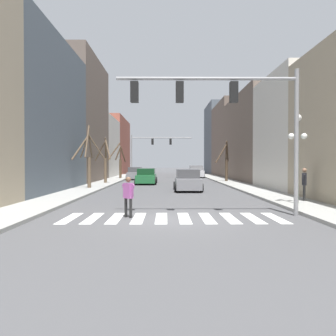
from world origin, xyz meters
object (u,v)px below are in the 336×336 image
at_px(pedestrian_on_left_sidewalk, 128,193).
at_px(street_tree_right_far, 105,161).
at_px(car_parked_left_near, 146,177).
at_px(street_tree_left_mid, 226,162).
at_px(car_driving_toward_lane, 135,174).
at_px(street_tree_right_mid, 88,160).
at_px(car_parked_right_far, 188,181).
at_px(street_lamp_right_corner, 298,140).
at_px(street_tree_right_near, 120,161).
at_px(car_parked_right_near, 196,172).
at_px(traffic_signal_far, 150,146).
at_px(traffic_signal_near, 228,106).
at_px(pedestrian_waiting_at_curb, 304,181).

xyz_separation_m(pedestrian_on_left_sidewalk, street_tree_right_far, (-4.62, 20.01, 1.32)).
relative_size(car_parked_left_near, street_tree_left_mid, 1.10).
distance_m(car_driving_toward_lane, pedestrian_on_left_sidewalk, 28.83).
bearing_deg(street_tree_right_far, street_tree_right_mid, -91.44).
height_order(car_parked_right_far, car_driving_toward_lane, car_parked_right_far).
relative_size(street_lamp_right_corner, street_tree_right_near, 0.95).
relative_size(car_parked_right_near, street_tree_right_mid, 0.96).
height_order(traffic_signal_far, street_tree_right_far, traffic_signal_far).
height_order(traffic_signal_near, car_parked_right_far, traffic_signal_near).
relative_size(traffic_signal_far, pedestrian_waiting_at_curb, 4.87).
xyz_separation_m(traffic_signal_near, street_tree_left_mid, (4.05, 22.56, -2.23)).
distance_m(car_parked_right_far, car_parked_left_near, 8.97).
bearing_deg(car_parked_right_near, street_tree_right_far, 143.97).
distance_m(car_parked_right_near, car_parked_right_far, 22.37).
bearing_deg(pedestrian_on_left_sidewalk, traffic_signal_far, 131.17).
height_order(pedestrian_waiting_at_curb, pedestrian_on_left_sidewalk, pedestrian_waiting_at_curb).
relative_size(car_parked_left_near, pedestrian_waiting_at_curb, 2.79).
bearing_deg(street_tree_right_near, car_parked_right_near, 24.16).
height_order(car_parked_right_near, pedestrian_on_left_sidewalk, car_parked_right_near).
relative_size(car_driving_toward_lane, car_parked_left_near, 0.86).
distance_m(traffic_signal_far, car_parked_left_near, 12.92).
relative_size(street_tree_right_mid, street_tree_right_far, 1.11).
distance_m(car_parked_right_far, street_tree_right_mid, 8.21).
distance_m(pedestrian_on_left_sidewalk, street_tree_right_mid, 14.35).
bearing_deg(traffic_signal_near, street_lamp_right_corner, 35.45).
distance_m(car_parked_right_far, pedestrian_on_left_sidewalk, 12.65).
bearing_deg(car_parked_right_near, car_parked_left_near, 155.55).
height_order(pedestrian_on_left_sidewalk, street_tree_right_mid, street_tree_right_mid).
distance_m(street_lamp_right_corner, pedestrian_on_left_sidewalk, 8.98).
height_order(car_parked_left_near, street_tree_right_mid, street_tree_right_mid).
xyz_separation_m(traffic_signal_near, car_parked_right_near, (1.85, 34.05, -3.68)).
height_order(traffic_signal_far, street_tree_left_mid, traffic_signal_far).
bearing_deg(car_parked_right_far, car_driving_toward_lane, 18.81).
distance_m(traffic_signal_near, street_lamp_right_corner, 5.07).
distance_m(traffic_signal_near, street_tree_right_near, 30.68).
bearing_deg(street_lamp_right_corner, street_tree_left_mid, 89.88).
xyz_separation_m(street_lamp_right_corner, pedestrian_on_left_sidewalk, (-8.04, -3.25, -2.32)).
relative_size(car_parked_right_far, street_tree_right_near, 0.91).
distance_m(car_driving_toward_lane, car_parked_left_near, 8.52).
xyz_separation_m(street_tree_right_far, street_tree_left_mid, (12.70, 2.95, -0.03)).
bearing_deg(car_driving_toward_lane, car_parked_left_near, -166.77).
xyz_separation_m(pedestrian_waiting_at_curb, pedestrian_on_left_sidewalk, (-8.90, -4.45, -0.22)).
bearing_deg(street_tree_right_near, street_lamp_right_corner, -64.64).
relative_size(pedestrian_on_left_sidewalk, street_tree_right_far, 0.36).
height_order(pedestrian_waiting_at_curb, street_tree_right_near, street_tree_right_near).
xyz_separation_m(traffic_signal_far, car_driving_toward_lane, (-1.73, -4.07, -3.73)).
xyz_separation_m(car_parked_right_far, street_tree_right_far, (-7.79, 7.77, 1.51)).
bearing_deg(street_tree_right_far, car_parked_right_near, 53.97).
relative_size(car_parked_right_near, car_driving_toward_lane, 1.16).
bearing_deg(street_tree_right_near, traffic_signal_near, -73.75).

